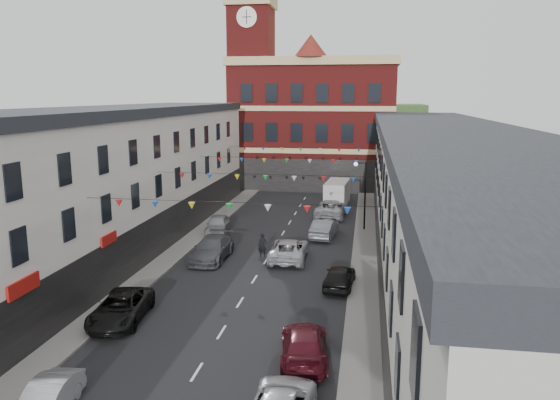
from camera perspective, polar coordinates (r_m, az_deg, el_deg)
The scene contains 20 objects.
ground at distance 35.21m, azimuth -2.69°, elevation -8.29°, with size 160.00×160.00×0.00m, color black.
pavement_left at distance 38.92m, azimuth -12.14°, elevation -6.52°, with size 1.80×64.00×0.15m, color #605E5B.
pavement_right at distance 36.40m, azimuth 8.76°, elevation -7.63°, with size 1.80×64.00×0.15m, color #605E5B.
terrace_left at distance 38.88m, azimuth -19.71°, elevation 1.06°, with size 8.40×56.00×10.70m.
terrace_right at distance 34.55m, azimuth 17.09°, elevation -0.80°, with size 8.40×56.00×9.70m.
civic_building at distance 70.89m, azimuth 3.58°, elevation 8.13°, with size 20.60×13.30×18.50m.
clock_tower at distance 69.12m, azimuth -2.98°, elevation 13.70°, with size 5.60×5.60×30.00m.
distant_hill at distance 95.38m, azimuth 2.58°, elevation 6.97°, with size 40.00×14.00×10.00m, color #2F5327.
street_lamp at distance 47.16m, azimuth 8.60°, elevation 1.44°, with size 1.10×0.36×6.00m.
car_left_b at distance 22.87m, azimuth -23.20°, elevation -18.63°, with size 1.35×3.86×1.27m, color #ADAFB5.
car_left_c at distance 29.97m, azimuth -16.29°, elevation -10.78°, with size 2.39×5.19×1.44m, color black.
car_left_d at distance 39.32m, azimuth -7.10°, elevation -5.07°, with size 2.25×5.53×1.60m, color #46484E.
car_left_e at distance 46.63m, azimuth -6.54°, elevation -2.55°, with size 1.80×4.48×1.53m, color gray.
car_right_c at distance 25.00m, azimuth 2.53°, elevation -14.82°, with size 2.03×5.00×1.45m, color #4D0F1A.
car_right_d at distance 33.67m, azimuth 6.24°, elevation -7.96°, with size 1.70×4.22×1.44m, color black.
car_right_e at distance 45.11m, azimuth 4.69°, elevation -2.96°, with size 1.66×4.75×1.56m, color #575960.
car_right_f at distance 52.89m, azimuth 5.38°, elevation -0.86°, with size 2.72×5.89×1.64m, color #A3A4A8.
moving_car at distance 39.01m, azimuth 0.92°, elevation -5.18°, with size 2.51×5.43×1.51m, color #B9BAC0.
white_van at distance 58.81m, azimuth 5.98°, elevation 0.76°, with size 2.18×5.67×2.51m, color beige.
pedestrian at distance 39.52m, azimuth -1.84°, elevation -4.76°, with size 0.65×0.43×1.79m, color black.
Camera 1 is at (6.89, -32.53, 11.59)m, focal length 35.00 mm.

